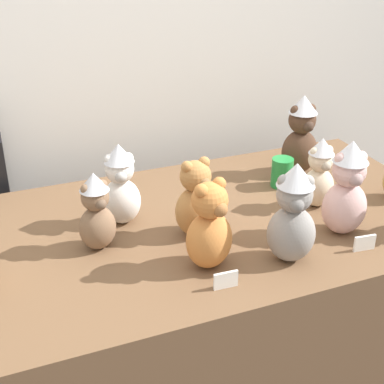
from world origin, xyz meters
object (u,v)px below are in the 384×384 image
(display_table, at_px, (192,314))
(teddy_bear_mocha, at_px, (96,212))
(teddy_bear_ginger, at_px, (210,228))
(teddy_bear_snow, at_px, (121,185))
(party_cup_green, at_px, (282,172))
(teddy_bear_ash, at_px, (293,214))
(teddy_bear_blush, at_px, (347,189))
(teddy_bear_cream, at_px, (319,174))
(teddy_bear_caramel, at_px, (196,200))
(teddy_bear_cocoa, at_px, (301,136))

(display_table, height_order, teddy_bear_mocha, teddy_bear_mocha)
(teddy_bear_mocha, height_order, teddy_bear_ginger, teddy_bear_ginger)
(teddy_bear_ginger, relative_size, teddy_bear_snow, 0.99)
(party_cup_green, bearing_deg, teddy_bear_ash, -117.28)
(teddy_bear_ginger, bearing_deg, teddy_bear_mocha, 126.84)
(teddy_bear_mocha, bearing_deg, teddy_bear_blush, -27.26)
(teddy_bear_blush, relative_size, teddy_bear_ash, 1.01)
(teddy_bear_mocha, relative_size, party_cup_green, 2.29)
(party_cup_green, bearing_deg, display_table, -161.16)
(teddy_bear_ginger, distance_m, teddy_bear_ash, 0.24)
(display_table, height_order, teddy_bear_ash, teddy_bear_ash)
(teddy_bear_cream, bearing_deg, display_table, 179.71)
(display_table, xyz_separation_m, teddy_bear_cream, (0.45, -0.04, 0.50))
(teddy_bear_mocha, xyz_separation_m, teddy_bear_caramel, (0.31, -0.03, -0.00))
(teddy_bear_caramel, bearing_deg, teddy_bear_cocoa, 16.96)
(teddy_bear_blush, distance_m, teddy_bear_mocha, 0.77)
(teddy_bear_ash, bearing_deg, party_cup_green, 86.44)
(teddy_bear_ginger, height_order, party_cup_green, teddy_bear_ginger)
(teddy_bear_mocha, bearing_deg, teddy_bear_caramel, -18.68)
(display_table, distance_m, teddy_bear_caramel, 0.50)
(teddy_bear_mocha, distance_m, teddy_bear_ginger, 0.35)
(teddy_bear_cocoa, distance_m, teddy_bear_snow, 0.76)
(teddy_bear_blush, relative_size, teddy_bear_cream, 1.25)
(teddy_bear_blush, bearing_deg, teddy_bear_cream, 92.42)
(teddy_bear_cream, relative_size, teddy_bear_ash, 0.81)
(teddy_bear_cocoa, bearing_deg, teddy_bear_caramel, -150.98)
(display_table, height_order, teddy_bear_blush, teddy_bear_blush)
(teddy_bear_ginger, height_order, teddy_bear_snow, teddy_bear_snow)
(teddy_bear_mocha, bearing_deg, teddy_bear_cream, -13.38)
(teddy_bear_caramel, xyz_separation_m, teddy_bear_cream, (0.46, 0.02, 0.00))
(teddy_bear_ginger, height_order, teddy_bear_cream, teddy_bear_ginger)
(teddy_bear_caramel, bearing_deg, teddy_bear_snow, 130.84)
(teddy_bear_ginger, xyz_separation_m, teddy_bear_cream, (0.50, 0.20, -0.01))
(teddy_bear_cream, distance_m, party_cup_green, 0.20)
(teddy_bear_ash, bearing_deg, teddy_bear_mocha, 175.44)
(teddy_bear_cocoa, bearing_deg, party_cup_green, -144.15)
(teddy_bear_ginger, bearing_deg, teddy_bear_caramel, 65.06)
(teddy_bear_blush, distance_m, teddy_bear_cream, 0.19)
(display_table, xyz_separation_m, teddy_bear_blush, (0.43, -0.22, 0.53))
(teddy_bear_mocha, relative_size, teddy_bear_cream, 1.00)
(display_table, relative_size, teddy_bear_ginger, 6.55)
(display_table, distance_m, teddy_bear_ash, 0.63)
(teddy_bear_mocha, bearing_deg, party_cup_green, 0.41)
(teddy_bear_cocoa, bearing_deg, teddy_bear_ginger, -139.61)
(teddy_bear_cocoa, xyz_separation_m, teddy_bear_caramel, (-0.55, -0.28, -0.03))
(display_table, relative_size, teddy_bear_blush, 5.72)
(teddy_bear_mocha, bearing_deg, display_table, -8.10)
(display_table, distance_m, teddy_bear_blush, 0.71)
(teddy_bear_ash, height_order, party_cup_green, teddy_bear_ash)
(teddy_bear_ginger, bearing_deg, teddy_bear_ash, -29.15)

